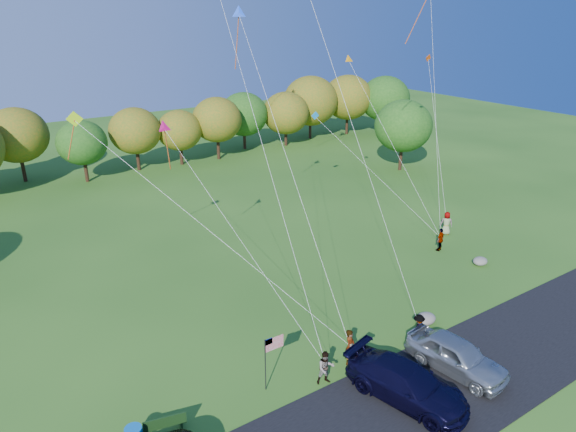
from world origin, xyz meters
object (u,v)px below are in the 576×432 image
minivan_navy (407,383)px  flyer_a (350,347)px  minivan_silver (456,355)px  park_bench (165,425)px  flyer_e (446,223)px  flyer_c (418,328)px  flyer_b (326,368)px  flyer_d (440,239)px

minivan_navy → flyer_a: size_ratio=3.00×
minivan_silver → park_bench: 13.43m
flyer_a → flyer_e: (16.08, 7.88, -0.02)m
minivan_silver → flyer_c: (0.30, 2.65, -0.11)m
minivan_silver → park_bench: size_ratio=2.88×
minivan_silver → flyer_a: 4.97m
flyer_b → park_bench: 7.35m
flyer_c → flyer_d: (9.40, 6.77, 0.07)m
minivan_silver → flyer_c: size_ratio=3.11×
flyer_c → flyer_d: bearing=-146.6°
flyer_a → flyer_e: 17.90m
flyer_b → park_bench: size_ratio=0.99×
flyer_e → park_bench: bearing=59.0°
flyer_b → flyer_d: (15.32, 6.71, 0.01)m
minivan_navy → flyer_a: flyer_a is taller
flyer_a → flyer_e: bearing=-9.6°
flyer_e → flyer_c: bearing=78.0°
minivan_silver → flyer_d: minivan_silver is taller
minivan_navy → flyer_e: size_ratio=3.07×
flyer_e → minivan_navy: bearing=78.4°
minivan_navy → minivan_silver: size_ratio=1.14×
park_bench → flyer_c: bearing=7.9°
flyer_b → flyer_e: size_ratio=0.92×
flyer_d → flyer_e: bearing=-165.5°
flyer_b → flyer_a: bearing=34.4°
minivan_silver → flyer_e: size_ratio=2.69×
minivan_navy → flyer_e: (15.65, 11.19, 0.04)m
minivan_silver → flyer_a: flyer_a is taller
flyer_c → minivan_silver: bearing=81.1°
minivan_navy → flyer_d: size_ratio=3.27×
flyer_a → park_bench: size_ratio=1.10×
flyer_b → flyer_c: flyer_b is taller
minivan_navy → flyer_d: bearing=21.5°
flyer_b → flyer_c: bearing=18.1°
flyer_d → flyer_e: 3.10m
minivan_navy → flyer_c: (3.65, 2.73, -0.09)m
minivan_navy → flyer_d: (13.05, 9.50, -0.02)m
minivan_silver → park_bench: bearing=155.0°
flyer_a → flyer_d: bearing=-11.0°
flyer_a → flyer_e: size_ratio=1.03×
minivan_navy → park_bench: (-9.53, 3.88, -0.36)m
flyer_a → flyer_c: flyer_a is taller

